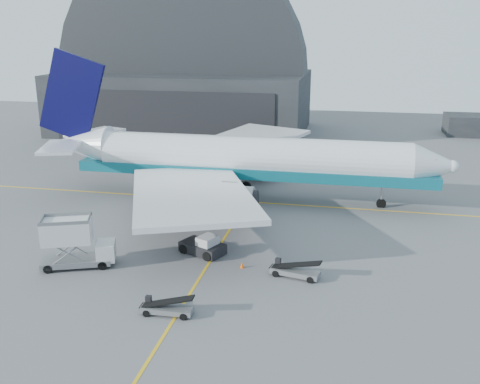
% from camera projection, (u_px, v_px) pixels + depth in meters
% --- Properties ---
extents(ground, '(200.00, 200.00, 0.00)m').
position_uv_depth(ground, '(205.00, 270.00, 47.67)').
color(ground, '#565659').
rests_on(ground, ground).
extents(taxi_lines, '(80.00, 42.12, 0.02)m').
position_uv_depth(taxi_lines, '(235.00, 222.00, 59.52)').
color(taxi_lines, gold).
rests_on(taxi_lines, ground).
extents(hangar, '(50.00, 28.30, 28.00)m').
position_uv_depth(hangar, '(184.00, 85.00, 109.91)').
color(hangar, black).
rests_on(hangar, ground).
extents(airliner, '(52.57, 50.98, 18.45)m').
position_uv_depth(airliner, '(236.00, 159.00, 66.29)').
color(airliner, white).
rests_on(airliner, ground).
extents(catering_truck, '(6.91, 4.51, 4.46)m').
position_uv_depth(catering_truck, '(74.00, 243.00, 47.75)').
color(catering_truck, slate).
rests_on(catering_truck, ground).
extents(pushback_tug, '(4.76, 3.83, 1.93)m').
position_uv_depth(pushback_tug, '(204.00, 246.00, 50.97)').
color(pushback_tug, black).
rests_on(pushback_tug, ground).
extents(belt_loader_a, '(4.22, 1.60, 1.60)m').
position_uv_depth(belt_loader_a, '(167.00, 308.00, 40.23)').
color(belt_loader_a, slate).
rests_on(belt_loader_a, ground).
extents(belt_loader_b, '(4.64, 2.29, 1.73)m').
position_uv_depth(belt_loader_b, '(295.00, 271.00, 46.31)').
color(belt_loader_b, slate).
rests_on(belt_loader_b, ground).
extents(traffic_cone, '(0.37, 0.37, 0.54)m').
position_uv_depth(traffic_cone, '(242.00, 265.00, 48.06)').
color(traffic_cone, '#FF5C08').
rests_on(traffic_cone, ground).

